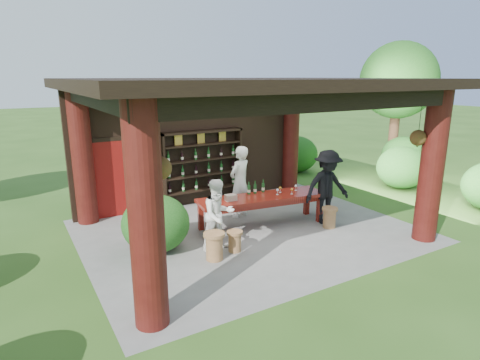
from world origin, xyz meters
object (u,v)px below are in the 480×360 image
guest_woman (218,215)px  napkin_basket (231,198)px  tasting_table (262,201)px  stool_near_right (330,217)px  host (240,182)px  guest_man (327,187)px  wine_shelf (202,168)px  stool_near_left (235,241)px  stool_far_left (214,245)px

guest_woman → napkin_basket: (0.73, 0.77, 0.06)m
tasting_table → stool_near_right: tasting_table is taller
host → guest_man: (1.62, -1.47, -0.01)m
host → guest_man: bearing=116.2°
wine_shelf → stool_near_left: 3.48m
stool_far_left → napkin_basket: bearing=48.7°
napkin_basket → wine_shelf: bearing=81.3°
tasting_table → stool_far_left: (-1.85, -1.10, -0.33)m
guest_woman → guest_man: size_ratio=0.83×
stool_near_right → guest_man: (0.16, 0.31, 0.65)m
stool_far_left → guest_man: 3.43m
napkin_basket → stool_far_left: bearing=-131.3°
guest_man → wine_shelf: bearing=132.6°
host → guest_man: size_ratio=1.01×
stool_near_right → napkin_basket: bearing=154.8°
wine_shelf → guest_woman: (-1.07, -3.01, -0.30)m
stool_far_left → guest_woman: guest_woman is taller
stool_far_left → stool_near_right: bearing=2.8°
tasting_table → stool_far_left: tasting_table is taller
host → napkin_basket: bearing=26.4°
stool_near_left → host: (1.19, 1.81, 0.69)m
stool_near_left → guest_woman: 0.63m
stool_near_right → guest_woman: size_ratio=0.33×
wine_shelf → guest_woman: size_ratio=1.57×
host → guest_woman: (-1.42, -1.54, -0.17)m
tasting_table → stool_near_left: 1.68m
wine_shelf → host: (0.36, -1.47, -0.13)m
stool_far_left → guest_man: (3.34, 0.47, 0.62)m
wine_shelf → napkin_basket: bearing=-98.7°
host → napkin_basket: host is taller
napkin_basket → stool_near_left: bearing=-115.3°
stool_near_left → stool_near_right: 2.65m
stool_near_right → stool_near_left: bearing=-179.4°
tasting_table → stool_near_left: size_ratio=7.30×
stool_near_right → host: size_ratio=0.27×
stool_near_left → host: size_ratio=0.24×
stool_far_left → host: (1.73, 1.94, 0.63)m
stool_near_left → stool_near_right: stool_near_right is taller
stool_far_left → tasting_table: bearing=30.7°
stool_near_left → napkin_basket: 1.29m
wine_shelf → host: bearing=-76.4°
host → guest_man: 2.19m
stool_near_right → napkin_basket: 2.44m
tasting_table → host: size_ratio=1.75×
napkin_basket → host: bearing=47.9°
stool_far_left → stool_near_left: bearing=13.6°
napkin_basket → tasting_table: bearing=-5.1°
guest_man → tasting_table: bearing=166.0°
guest_man → stool_near_left: bearing=-164.3°
stool_near_right → stool_far_left: (-3.18, -0.16, 0.03)m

